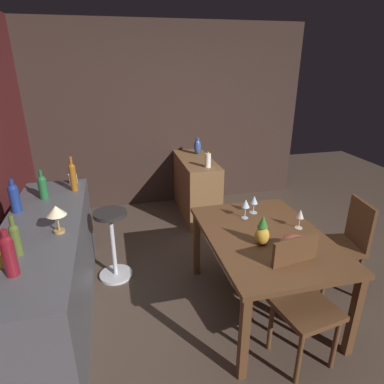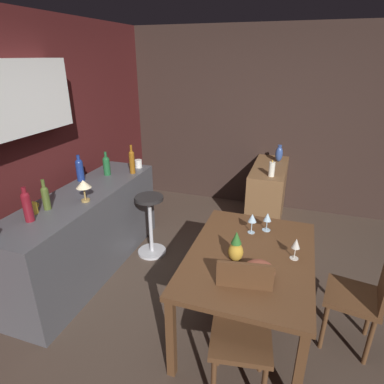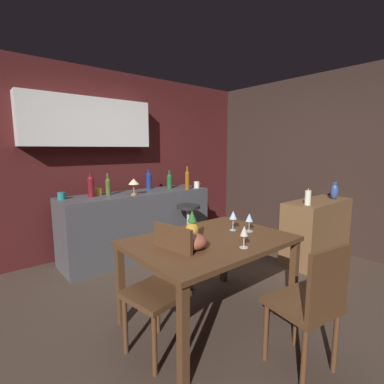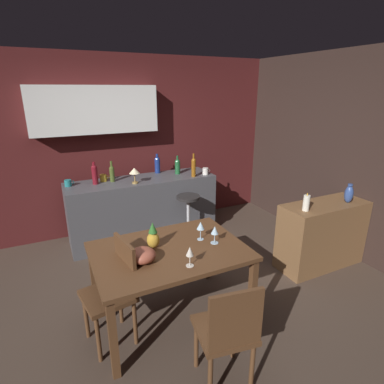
{
  "view_description": "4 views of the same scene",
  "coord_description": "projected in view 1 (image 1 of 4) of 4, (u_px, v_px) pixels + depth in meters",
  "views": [
    {
      "loc": [
        -2.3,
        0.96,
        2.1
      ],
      "look_at": [
        0.39,
        0.3,
        0.98
      ],
      "focal_mm": 30.97,
      "sensor_mm": 36.0,
      "label": 1
    },
    {
      "loc": [
        -2.3,
        -0.47,
        2.19
      ],
      "look_at": [
        0.34,
        0.42,
        1.01
      ],
      "focal_mm": 30.28,
      "sensor_mm": 36.0,
      "label": 2
    },
    {
      "loc": [
        -1.71,
        -1.91,
        1.5
      ],
      "look_at": [
        0.34,
        0.56,
        1.01
      ],
      "focal_mm": 26.51,
      "sensor_mm": 36.0,
      "label": 3
    },
    {
      "loc": [
        -1.0,
        -2.55,
        2.13
      ],
      "look_at": [
        0.46,
        0.47,
        1.0
      ],
      "focal_mm": 28.87,
      "sensor_mm": 36.0,
      "label": 4
    }
  ],
  "objects": [
    {
      "name": "wine_glass_left",
      "position": [
        246.0,
        204.0,
        3.0
      ],
      "size": [
        0.07,
        0.07,
        0.18
      ],
      "color": "silver",
      "rests_on": "dining_table"
    },
    {
      "name": "fruit_bowl",
      "position": [
        295.0,
        244.0,
        2.5
      ],
      "size": [
        0.23,
        0.23,
        0.12
      ],
      "primitive_type": "ellipsoid",
      "color": "#9E4C38",
      "rests_on": "dining_table"
    },
    {
      "name": "dining_table",
      "position": [
        265.0,
        244.0,
        2.78
      ],
      "size": [
        1.37,
        0.96,
        0.74
      ],
      "color": "#56351E",
      "rests_on": "ground_plane"
    },
    {
      "name": "wine_bottle_green",
      "position": [
        43.0,
        186.0,
        3.03
      ],
      "size": [
        0.08,
        0.08,
        0.28
      ],
      "color": "#1E592D",
      "rests_on": "kitchen_counter"
    },
    {
      "name": "pineapple_centerpiece",
      "position": [
        262.0,
        232.0,
        2.59
      ],
      "size": [
        0.12,
        0.12,
        0.25
      ],
      "color": "gold",
      "rests_on": "dining_table"
    },
    {
      "name": "ground_plane",
      "position": [
        233.0,
        303.0,
        3.07
      ],
      "size": [
        9.0,
        9.0,
        0.0
      ],
      "primitive_type": "plane",
      "color": "#47382D"
    },
    {
      "name": "sideboard_cabinet",
      "position": [
        196.0,
        187.0,
        4.7
      ],
      "size": [
        1.1,
        0.44,
        0.82
      ],
      "primitive_type": "cube",
      "color": "brown",
      "rests_on": "ground_plane"
    },
    {
      "name": "wine_glass_center",
      "position": [
        254.0,
        201.0,
        3.11
      ],
      "size": [
        0.07,
        0.07,
        0.17
      ],
      "color": "silver",
      "rests_on": "dining_table"
    },
    {
      "name": "wine_bottle_cobalt",
      "position": [
        14.0,
        197.0,
        2.75
      ],
      "size": [
        0.08,
        0.08,
        0.29
      ],
      "color": "navy",
      "rests_on": "kitchen_counter"
    },
    {
      "name": "wine_glass_right",
      "position": [
        300.0,
        215.0,
        2.82
      ],
      "size": [
        0.07,
        0.07,
        0.18
      ],
      "color": "silver",
      "rests_on": "dining_table"
    },
    {
      "name": "chair_by_doorway",
      "position": [
        345.0,
        242.0,
        3.11
      ],
      "size": [
        0.46,
        0.46,
        0.91
      ],
      "color": "#56351E",
      "rests_on": "ground_plane"
    },
    {
      "name": "cup_white",
      "position": [
        73.0,
        179.0,
        3.43
      ],
      "size": [
        0.12,
        0.09,
        0.1
      ],
      "color": "white",
      "rests_on": "kitchen_counter"
    },
    {
      "name": "wall_side_right",
      "position": [
        156.0,
        118.0,
        4.81
      ],
      "size": [
        0.1,
        4.4,
        2.6
      ],
      "primitive_type": "cube",
      "color": "#33231E",
      "rests_on": "ground_plane"
    },
    {
      "name": "wine_bottle_amber",
      "position": [
        73.0,
        176.0,
        3.2
      ],
      "size": [
        0.06,
        0.06,
        0.34
      ],
      "color": "#8C5114",
      "rests_on": "kitchen_counter"
    },
    {
      "name": "chair_near_window",
      "position": [
        300.0,
        297.0,
        2.38
      ],
      "size": [
        0.46,
        0.46,
        0.93
      ],
      "color": "#56351E",
      "rests_on": "ground_plane"
    },
    {
      "name": "counter_lamp",
      "position": [
        56.0,
        212.0,
        2.41
      ],
      "size": [
        0.14,
        0.14,
        0.22
      ],
      "color": "#A58447",
      "rests_on": "kitchen_counter"
    },
    {
      "name": "bar_stool",
      "position": [
        113.0,
        243.0,
        3.31
      ],
      "size": [
        0.34,
        0.34,
        0.74
      ],
      "color": "#262323",
      "rests_on": "ground_plane"
    },
    {
      "name": "wine_bottle_ruby",
      "position": [
        9.0,
        254.0,
        1.93
      ],
      "size": [
        0.08,
        0.08,
        0.3
      ],
      "color": "maroon",
      "rests_on": "kitchen_counter"
    },
    {
      "name": "vase_ceramic_blue",
      "position": [
        197.0,
        146.0,
        4.76
      ],
      "size": [
        0.1,
        0.1,
        0.24
      ],
      "color": "#334C8C",
      "rests_on": "sideboard_cabinet"
    },
    {
      "name": "wine_bottle_olive",
      "position": [
        15.0,
        238.0,
        2.14
      ],
      "size": [
        0.07,
        0.07,
        0.29
      ],
      "color": "#475623",
      "rests_on": "kitchen_counter"
    },
    {
      "name": "pillar_candle_tall",
      "position": [
        208.0,
        160.0,
        4.18
      ],
      "size": [
        0.07,
        0.07,
        0.21
      ],
      "color": "white",
      "rests_on": "sideboard_cabinet"
    },
    {
      "name": "kitchen_counter",
      "position": [
        49.0,
        274.0,
        2.73
      ],
      "size": [
        2.1,
        0.6,
        0.9
      ],
      "primitive_type": "cube",
      "color": "#4C4C51",
      "rests_on": "ground_plane"
    },
    {
      "name": "cup_mustard",
      "position": [
        2.0,
        259.0,
        2.06
      ],
      "size": [
        0.13,
        0.09,
        0.1
      ],
      "color": "gold",
      "rests_on": "kitchen_counter"
    }
  ]
}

